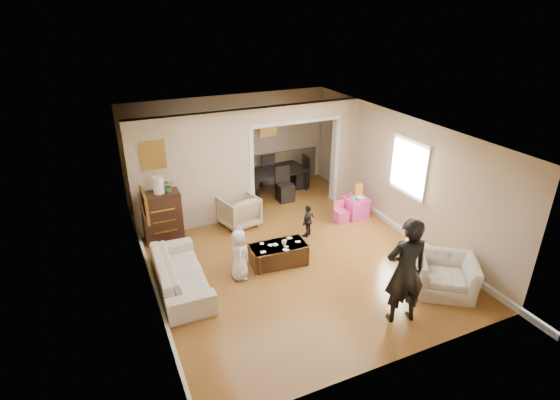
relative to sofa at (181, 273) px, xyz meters
name	(u,v)px	position (x,y,z in m)	size (l,w,h in m)	color
floor	(284,249)	(2.25, 0.45, -0.30)	(7.00, 7.00, 0.00)	#9B6828
partition_left	(194,173)	(0.87, 2.25, 1.00)	(2.75, 0.18, 2.60)	#BFAB8C
partition_right	(343,151)	(4.72, 2.25, 1.00)	(0.55, 0.18, 2.60)	#BFAB8C
partition_header	(295,112)	(3.35, 2.25, 2.12)	(2.22, 0.18, 0.35)	#BFAB8C
window_pane	(409,167)	(4.98, 0.05, 1.25)	(0.03, 0.95, 1.10)	white
framed_art_partition	(153,155)	(0.05, 2.15, 1.55)	(0.45, 0.03, 0.55)	brown
framed_art_sofa_wall	(145,205)	(-0.46, -0.15, 1.50)	(0.03, 0.55, 0.40)	brown
framed_art_alcove	(268,126)	(3.35, 3.89, 1.40)	(0.45, 0.03, 0.55)	brown
sofa	(181,273)	(0.00, 0.00, 0.00)	(2.09, 0.82, 0.61)	beige
armchair_back	(239,211)	(1.76, 1.86, 0.06)	(0.77, 0.80, 0.72)	#C6B28A
armchair_front	(445,275)	(4.25, -2.02, 0.03)	(1.02, 0.89, 0.66)	beige
dresser	(162,217)	(0.04, 1.90, 0.24)	(0.80, 0.45, 1.10)	black
table_lamp	(158,185)	(0.04, 1.90, 0.97)	(0.22, 0.22, 0.36)	#F8E9CA
potted_plant	(168,186)	(0.24, 1.90, 0.93)	(0.25, 0.21, 0.27)	#417835
coffee_table	(278,254)	(1.92, 0.01, -0.10)	(1.09, 0.55, 0.41)	#3B2412
coffee_cup	(284,243)	(2.02, -0.04, 0.15)	(0.10, 0.10, 0.09)	beige
play_table	(355,207)	(4.46, 1.14, -0.06)	(0.51, 0.51, 0.49)	#F23FAC
cereal_box	(358,190)	(4.58, 1.24, 0.33)	(0.20, 0.07, 0.30)	yellow
cyan_cup	(354,198)	(4.36, 1.09, 0.22)	(0.08, 0.08, 0.08)	#29CDCA
toy_block	(349,196)	(4.34, 1.26, 0.21)	(0.08, 0.06, 0.05)	red
play_bowl	(361,198)	(4.51, 1.02, 0.21)	(0.22, 0.22, 0.05)	white
dining_table	(275,181)	(3.30, 3.32, 0.00)	(1.73, 0.97, 0.61)	black
adult_person	(406,271)	(3.05, -2.32, 0.62)	(0.67, 0.44, 1.84)	black
child_kneel_a	(239,255)	(1.07, -0.14, 0.19)	(0.49, 0.32, 0.99)	white
child_kneel_b	(239,245)	(1.22, 0.31, 0.11)	(0.40, 0.31, 0.82)	pink
child_toddler	(308,221)	(2.97, 0.76, 0.07)	(0.44, 0.18, 0.75)	black
craft_papers	(280,245)	(1.95, 0.01, 0.11)	(0.89, 0.53, 0.00)	white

